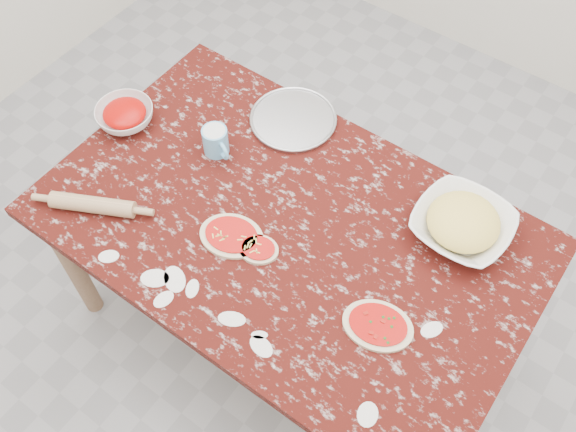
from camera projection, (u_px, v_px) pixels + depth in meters
The scene contains 10 objects.
ground at pixel (288, 322), 2.70m from camera, with size 4.00×4.00×0.00m, color gray.
worktable at pixel (288, 238), 2.14m from camera, with size 1.60×1.00×0.75m.
pizza_tray at pixel (293, 120), 2.32m from camera, with size 0.31×0.31×0.01m, color #B2B2B7.
sauce_bowl at pixel (125, 116), 2.30m from camera, with size 0.21×0.21×0.07m, color white.
cheese_bowl at pixel (462, 226), 2.03m from camera, with size 0.31×0.31×0.08m, color white.
flour_mug at pixel (216, 141), 2.20m from camera, with size 0.13×0.09×0.10m.
pizza_left at pixel (231, 236), 2.04m from camera, with size 0.25×0.22×0.02m.
pizza_mid at pixel (258, 249), 2.01m from camera, with size 0.16×0.14×0.02m.
pizza_right at pixel (378, 325), 1.87m from camera, with size 0.25×0.21×0.02m.
rolling_pin at pixel (93, 205), 2.09m from camera, with size 0.06×0.06×0.28m, color tan.
Camera 1 is at (0.67, -0.93, 2.48)m, focal length 39.80 mm.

